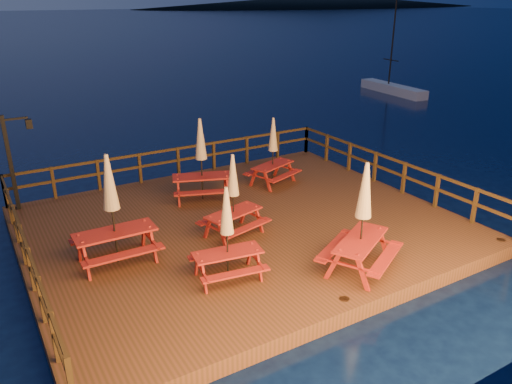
% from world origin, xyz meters
% --- Properties ---
extents(ground, '(500.00, 500.00, 0.00)m').
position_xyz_m(ground, '(0.00, 0.00, 0.00)').
color(ground, black).
rests_on(ground, ground).
extents(deck, '(12.00, 10.00, 0.40)m').
position_xyz_m(deck, '(0.00, 0.00, 0.20)').
color(deck, '#452C16').
rests_on(deck, ground).
extents(deck_piles, '(11.44, 9.44, 1.40)m').
position_xyz_m(deck_piles, '(0.00, 0.00, -0.30)').
color(deck_piles, '#322110').
rests_on(deck_piles, ground).
extents(railing, '(11.80, 9.75, 1.10)m').
position_xyz_m(railing, '(0.00, 1.78, 1.16)').
color(railing, '#322110').
rests_on(railing, deck).
extents(lamp_post, '(0.85, 0.18, 3.00)m').
position_xyz_m(lamp_post, '(-5.39, 4.55, 2.20)').
color(lamp_post, black).
rests_on(lamp_post, deck).
extents(headland_right, '(230.40, 86.40, 7.00)m').
position_xyz_m(headland_right, '(185.00, 230.00, 3.50)').
color(headland_right, black).
rests_on(headland_right, ground).
extents(sailboat, '(1.75, 6.33, 9.28)m').
position_xyz_m(sailboat, '(20.72, 14.54, 0.31)').
color(sailboat, silver).
rests_on(sailboat, ground).
extents(picnic_table_0, '(2.45, 2.31, 2.76)m').
position_xyz_m(picnic_table_0, '(1.14, -3.78, 1.83)').
color(picnic_table_0, maroon).
rests_on(picnic_table_0, deck).
extents(picnic_table_1, '(1.94, 1.72, 2.37)m').
position_xyz_m(picnic_table_1, '(-0.60, -0.55, 1.63)').
color(picnic_table_1, maroon).
rests_on(picnic_table_1, deck).
extents(picnic_table_2, '(2.32, 2.12, 2.71)m').
position_xyz_m(picnic_table_2, '(-0.21, 2.32, 1.81)').
color(picnic_table_2, maroon).
rests_on(picnic_table_2, deck).
extents(picnic_table_3, '(1.80, 1.56, 2.32)m').
position_xyz_m(picnic_table_3, '(-1.80, -2.49, 1.61)').
color(picnic_table_3, maroon).
rests_on(picnic_table_3, deck).
extents(picnic_table_4, '(2.03, 1.86, 2.39)m').
position_xyz_m(picnic_table_4, '(2.56, 2.37, 1.64)').
color(picnic_table_4, maroon).
rests_on(picnic_table_4, deck).
extents(picnic_table_5, '(1.99, 1.64, 2.84)m').
position_xyz_m(picnic_table_5, '(-3.83, -0.37, 1.87)').
color(picnic_table_5, maroon).
rests_on(picnic_table_5, deck).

